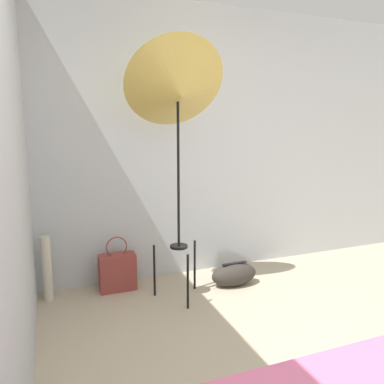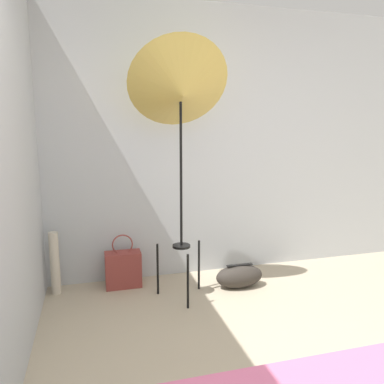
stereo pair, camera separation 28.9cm
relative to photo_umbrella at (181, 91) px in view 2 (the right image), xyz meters
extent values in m
cube|color=#B7BCC1|center=(0.10, 0.54, -0.45)|extent=(8.00, 0.05, 2.60)
cube|color=#B7BCC1|center=(-1.18, -0.78, -0.45)|extent=(0.05, 8.00, 2.60)
cylinder|color=black|center=(0.00, -0.22, -1.52)|extent=(0.02, 0.02, 0.46)
cylinder|color=black|center=(-0.19, 0.11, -1.52)|extent=(0.02, 0.02, 0.46)
cylinder|color=black|center=(0.19, 0.11, -1.52)|extent=(0.02, 0.02, 0.46)
cylinder|color=black|center=(0.00, 0.00, -1.29)|extent=(0.15, 0.15, 0.02)
cylinder|color=black|center=(0.00, 0.00, -0.64)|extent=(0.02, 0.02, 1.30)
cone|color=#D1B251|center=(0.00, 0.00, 0.01)|extent=(0.83, 0.65, 0.79)
cube|color=brown|center=(-0.47, 0.35, -1.58)|extent=(0.32, 0.16, 0.33)
torus|color=brown|center=(-0.47, 0.35, -1.34)|extent=(0.19, 0.01, 0.19)
ellipsoid|color=#332D28|center=(0.56, 0.05, -1.64)|extent=(0.45, 0.21, 0.21)
cube|color=black|center=(0.56, 0.05, -1.53)|extent=(0.25, 0.04, 0.01)
cylinder|color=beige|center=(-1.06, 0.36, -1.47)|extent=(0.08, 0.08, 0.56)
camera|label=1|loc=(-0.99, -2.89, -0.27)|focal=35.00mm
camera|label=2|loc=(-0.72, -2.98, -0.27)|focal=35.00mm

